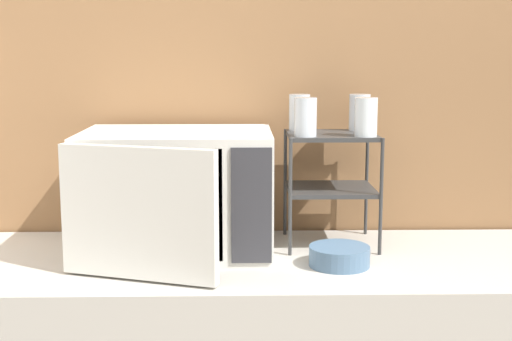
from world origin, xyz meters
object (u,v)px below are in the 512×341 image
(glass_back_right, at_px, (360,112))
(glass_back_left, at_px, (299,112))
(dish_rack, at_px, (331,165))
(microwave, at_px, (176,193))
(bowl, at_px, (339,256))
(glass_front_left, at_px, (305,117))
(glass_front_right, at_px, (366,117))

(glass_back_right, relative_size, glass_back_left, 1.00)
(dish_rack, bearing_deg, microwave, -170.18)
(microwave, relative_size, bowl, 3.37)
(glass_front_left, height_order, glass_front_right, same)
(dish_rack, distance_m, glass_back_left, 0.18)
(dish_rack, xyz_separation_m, glass_front_right, (0.08, -0.07, 0.14))
(glass_front_left, xyz_separation_m, glass_back_right, (0.17, 0.15, 0.00))
(glass_front_right, distance_m, bowl, 0.39)
(glass_back_right, height_order, glass_back_left, same)
(glass_front_right, relative_size, bowl, 0.67)
(microwave, xyz_separation_m, dish_rack, (0.44, 0.08, 0.06))
(glass_back_right, bearing_deg, bowl, -107.68)
(glass_back_left, bearing_deg, glass_front_right, -42.07)
(dish_rack, distance_m, bowl, 0.30)
(glass_back_left, bearing_deg, bowl, -74.01)
(glass_front_right, distance_m, glass_back_left, 0.23)
(microwave, xyz_separation_m, glass_front_right, (0.52, 0.00, 0.21))
(glass_front_left, relative_size, glass_back_right, 1.00)
(glass_back_right, xyz_separation_m, glass_back_left, (-0.18, 0.00, 0.00))
(glass_front_left, relative_size, glass_back_left, 1.00)
(dish_rack, distance_m, glass_front_right, 0.18)
(microwave, xyz_separation_m, glass_back_left, (0.35, 0.15, 0.21))
(glass_front_left, relative_size, bowl, 0.67)
(microwave, distance_m, bowl, 0.48)
(dish_rack, bearing_deg, glass_back_right, 39.91)
(glass_front_right, bearing_deg, glass_front_left, 178.71)
(microwave, distance_m, dish_rack, 0.45)
(glass_front_right, bearing_deg, glass_back_right, 87.22)
(glass_back_left, distance_m, bowl, 0.47)
(microwave, bearing_deg, dish_rack, 9.82)
(glass_front_right, relative_size, glass_back_left, 1.00)
(microwave, bearing_deg, glass_front_right, 0.10)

